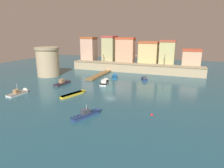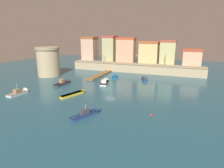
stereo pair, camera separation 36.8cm
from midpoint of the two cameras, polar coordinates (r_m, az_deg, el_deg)
The scene contains 16 objects.
ground_plane at distance 48.02m, azimuth -0.67°, elevation -1.49°, with size 126.81×126.81×0.00m, color #1E4756.
quay_wall at distance 69.14m, azimuth 6.38°, elevation 4.77°, with size 46.65×4.20×3.09m.
old_town_backdrop at distance 73.14m, azimuth 5.86°, elevation 9.70°, with size 44.35×5.99×9.65m.
fortress_tower at distance 65.66m, azimuth -18.57°, elevation 6.31°, with size 7.62×7.62×9.20m.
pier_dock at distance 63.43m, azimuth -3.83°, elevation 2.68°, with size 2.36×15.38×0.70m.
quay_lamp_0 at distance 72.43m, azimuth -2.69°, elevation 8.20°, with size 0.32×0.32×3.12m.
quay_lamp_1 at distance 68.48m, azimuth 6.94°, elevation 7.64°, with size 0.32×0.32×2.94m.
quay_lamp_2 at distance 66.76m, azimuth 15.17°, elevation 7.48°, with size 0.32×0.32×3.78m.
moored_boat_0 at distance 33.07m, azimuth -7.03°, elevation -8.55°, with size 3.60×6.35×2.34m.
moored_boat_1 at distance 49.09m, azimuth -25.37°, elevation -2.19°, with size 2.17×5.94×3.22m.
moored_boat_2 at distance 44.30m, azimuth -10.87°, elevation -2.76°, with size 3.37×7.32×1.07m.
moored_boat_3 at distance 54.22m, azimuth -14.09°, elevation 0.41°, with size 2.13×6.55×2.36m.
moored_boat_4 at distance 53.84m, azimuth -2.27°, elevation 0.68°, with size 3.31×7.02×1.87m.
moored_boat_5 at distance 58.62m, azimuth 9.25°, elevation 1.68°, with size 2.90×4.76×1.59m.
moored_boat_6 at distance 60.61m, azimuth 0.64°, elevation 2.19°, with size 3.01×4.64×1.74m.
mooring_buoy_0 at distance 33.80m, azimuth 11.34°, elevation -8.96°, with size 0.45×0.45×0.45m, color red.
Camera 1 is at (16.77, -42.95, 13.41)m, focal length 30.99 mm.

